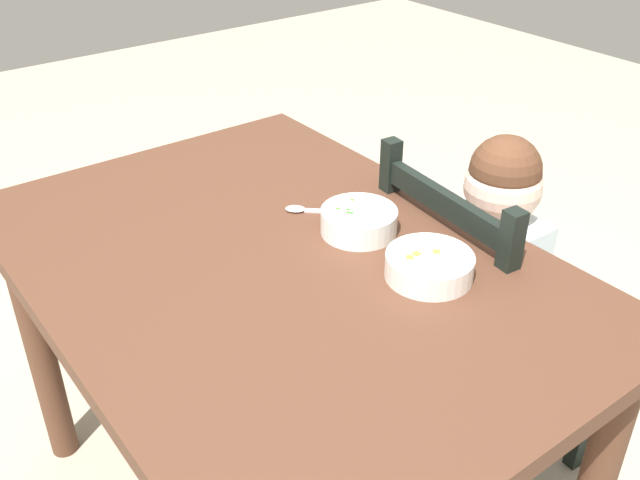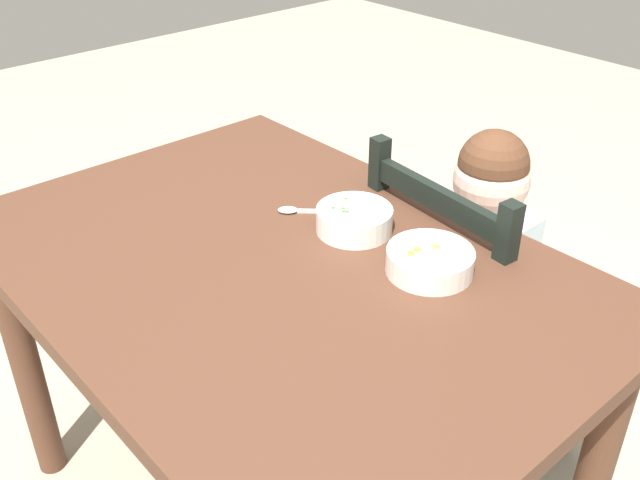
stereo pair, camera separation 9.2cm
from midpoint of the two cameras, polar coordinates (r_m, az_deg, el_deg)
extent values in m
cube|color=#4F2F20|center=(1.42, -5.19, -2.31)|extent=(1.26, 0.88, 0.04)
cylinder|color=#4F2F20|center=(1.94, -23.58, -8.77)|extent=(0.07, 0.07, 0.73)
cylinder|color=#4F2F20|center=(2.18, -5.84, -1.17)|extent=(0.07, 0.07, 0.73)
cylinder|color=#4F2F20|center=(1.62, 19.26, -17.05)|extent=(0.07, 0.07, 0.73)
cube|color=black|center=(1.86, 11.05, -6.34)|extent=(0.46, 0.46, 0.02)
cube|color=black|center=(2.03, 18.16, -11.58)|extent=(0.04, 0.04, 0.40)
cube|color=black|center=(2.20, 10.43, -6.46)|extent=(0.04, 0.04, 0.40)
cube|color=black|center=(1.81, 10.44, -16.87)|extent=(0.04, 0.04, 0.40)
cube|color=black|center=(2.00, 2.61, -10.51)|extent=(0.04, 0.04, 0.40)
cube|color=black|center=(1.50, 12.09, -5.14)|extent=(0.04, 0.04, 0.47)
cube|color=black|center=(1.73, 2.97, 0.84)|extent=(0.04, 0.04, 0.47)
cube|color=black|center=(1.52, 7.61, 3.24)|extent=(0.36, 0.06, 0.05)
cube|color=black|center=(1.59, 7.26, -1.24)|extent=(0.36, 0.06, 0.05)
cube|color=silver|center=(1.74, 10.99, -2.33)|extent=(0.22, 0.14, 0.32)
sphere|color=beige|center=(1.63, 11.82, 4.62)|extent=(0.17, 0.17, 0.17)
sphere|color=#543320|center=(1.61, 11.97, 5.83)|extent=(0.16, 0.16, 0.16)
cylinder|color=#3F4C72|center=(1.93, 6.28, -12.22)|extent=(0.07, 0.07, 0.42)
cylinder|color=#3F4C72|center=(1.88, 8.80, -13.89)|extent=(0.07, 0.07, 0.42)
cylinder|color=silver|center=(1.70, 5.77, 0.45)|extent=(0.06, 0.26, 0.14)
cylinder|color=silver|center=(1.57, 12.66, -3.20)|extent=(0.06, 0.26, 0.14)
cylinder|color=white|center=(1.49, 0.95, 1.58)|extent=(0.16, 0.16, 0.05)
cylinder|color=white|center=(1.50, 0.95, 0.83)|extent=(0.07, 0.07, 0.01)
cylinder|color=green|center=(1.48, 0.96, 1.84)|extent=(0.13, 0.13, 0.03)
sphere|color=#3B9A20|center=(1.46, 0.09, 2.11)|extent=(0.01, 0.01, 0.01)
sphere|color=#479623|center=(1.51, 0.33, 3.12)|extent=(0.01, 0.01, 0.01)
sphere|color=green|center=(1.48, -0.75, 2.39)|extent=(0.01, 0.01, 0.01)
sphere|color=green|center=(1.46, 0.37, 2.08)|extent=(0.01, 0.01, 0.01)
sphere|color=green|center=(1.48, -0.01, 2.38)|extent=(0.01, 0.01, 0.01)
cylinder|color=white|center=(1.36, 6.78, -1.72)|extent=(0.17, 0.17, 0.05)
cylinder|color=white|center=(1.38, 6.72, -2.44)|extent=(0.07, 0.07, 0.01)
cylinder|color=orange|center=(1.36, 6.79, -1.47)|extent=(0.14, 0.14, 0.03)
cube|color=orange|center=(1.34, 5.26, -1.24)|extent=(0.02, 0.02, 0.01)
cube|color=orange|center=(1.37, 7.26, -0.71)|extent=(0.02, 0.02, 0.01)
cube|color=orange|center=(1.35, 5.77, -0.93)|extent=(0.02, 0.02, 0.01)
cube|color=silver|center=(1.57, -1.78, 2.26)|extent=(0.07, 0.08, 0.00)
ellipsoid|color=silver|center=(1.57, -4.24, 2.36)|extent=(0.05, 0.05, 0.01)
camera|label=1|loc=(0.05, 88.07, 1.17)|focal=40.49mm
camera|label=2|loc=(0.05, -91.93, -1.17)|focal=40.49mm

